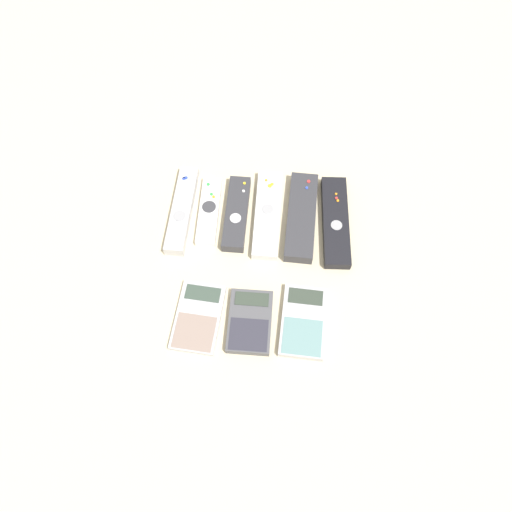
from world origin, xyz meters
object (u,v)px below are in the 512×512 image
(remote_1, at_px, (209,211))
(calculator_0, at_px, (198,317))
(remote_4, at_px, (301,217))
(remote_5, at_px, (335,221))
(remote_2, at_px, (237,213))
(calculator_2, at_px, (303,322))
(remote_0, at_px, (182,210))
(calculator_1, at_px, (251,322))
(remote_3, at_px, (267,214))

(remote_1, xyz_separation_m, calculator_0, (0.01, -0.24, -0.00))
(remote_4, height_order, remote_5, remote_4)
(remote_2, xyz_separation_m, calculator_0, (-0.05, -0.24, -0.01))
(remote_2, relative_size, calculator_2, 1.21)
(remote_0, bearing_deg, remote_5, 0.83)
(remote_4, xyz_separation_m, calculator_1, (-0.09, -0.24, -0.00))
(calculator_1, bearing_deg, remote_3, 86.04)
(remote_2, distance_m, calculator_0, 0.24)
(remote_4, height_order, calculator_2, remote_4)
(remote_2, distance_m, remote_4, 0.14)
(remote_4, distance_m, remote_5, 0.07)
(remote_0, relative_size, remote_4, 1.01)
(calculator_1, bearing_deg, remote_4, 69.69)
(remote_1, distance_m, remote_3, 0.13)
(remote_1, xyz_separation_m, remote_3, (0.13, 0.00, 0.00))
(remote_4, distance_m, calculator_1, 0.26)
(remote_1, height_order, calculator_0, remote_1)
(remote_2, xyz_separation_m, calculator_2, (0.15, -0.23, -0.00))
(remote_3, relative_size, calculator_0, 1.45)
(remote_0, relative_size, calculator_0, 1.45)
(remote_0, relative_size, calculator_2, 1.45)
(calculator_0, relative_size, calculator_1, 1.15)
(remote_2, relative_size, remote_3, 0.83)
(remote_5, bearing_deg, remote_2, 176.42)
(calculator_1, relative_size, calculator_2, 0.87)
(remote_4, height_order, calculator_0, remote_4)
(remote_3, xyz_separation_m, calculator_2, (0.09, -0.23, -0.00))
(remote_0, relative_size, remote_1, 1.27)
(remote_1, distance_m, calculator_2, 0.31)
(remote_1, xyz_separation_m, remote_2, (0.06, -0.00, 0.00))
(remote_1, height_order, remote_3, remote_3)
(calculator_0, distance_m, calculator_2, 0.20)
(remote_3, relative_size, calculator_2, 1.45)
(remote_5, distance_m, calculator_2, 0.23)
(remote_3, xyz_separation_m, calculator_0, (-0.12, -0.24, -0.00))
(calculator_2, bearing_deg, remote_0, 141.83)
(remote_2, height_order, calculator_1, remote_2)
(remote_4, relative_size, remote_5, 0.97)
(remote_4, xyz_separation_m, calculator_2, (0.01, -0.23, -0.00))
(remote_1, bearing_deg, calculator_1, -66.76)
(remote_1, xyz_separation_m, calculator_2, (0.21, -0.23, 0.00))
(remote_3, height_order, remote_4, remote_4)
(remote_3, distance_m, remote_4, 0.07)
(remote_2, height_order, calculator_2, remote_2)
(calculator_1, bearing_deg, calculator_2, 4.38)
(remote_1, height_order, remote_4, remote_4)
(remote_0, bearing_deg, calculator_0, -73.27)
(remote_4, bearing_deg, remote_1, -178.84)
(remote_5, relative_size, calculator_0, 1.49)
(calculator_0, bearing_deg, calculator_1, 2.91)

